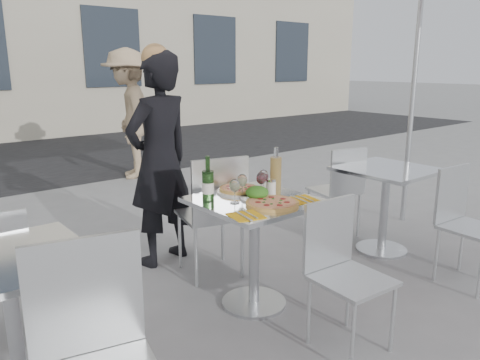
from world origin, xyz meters
TOP-DOWN VIEW (x-y plane):
  - ground at (0.00, 0.00)m, footprint 80.00×80.00m
  - street_asphalt at (0.00, 6.50)m, footprint 24.00×5.00m
  - main_table at (0.00, 0.00)m, footprint 0.72×0.72m
  - side_table_left at (-1.50, 0.00)m, footprint 0.72×0.72m
  - side_table_right at (1.50, 0.00)m, footprint 0.72×0.72m
  - chair_far at (0.04, 0.50)m, footprint 0.53×0.54m
  - chair_near at (0.10, -0.64)m, footprint 0.42×0.43m
  - side_chair_lnear at (-1.38, -0.66)m, footprint 0.53×0.54m
  - side_chair_rfar at (1.48, 0.47)m, footprint 0.48×0.49m
  - side_chair_rnear at (1.45, -0.70)m, footprint 0.43×0.44m
  - woman_diner at (-0.09, 1.05)m, footprint 0.69×0.53m
  - pedestrian_b at (1.11, 3.99)m, footprint 1.09×1.36m
  - pizza_near at (0.00, -0.16)m, footprint 0.33×0.33m
  - pizza_far at (0.04, 0.20)m, footprint 0.31×0.31m
  - salad_plate at (0.01, -0.01)m, footprint 0.22×0.22m
  - wine_bottle at (-0.26, 0.15)m, footprint 0.07×0.08m
  - carafe at (0.31, 0.13)m, footprint 0.08×0.08m
  - sugar_shaker at (0.16, 0.02)m, footprint 0.06×0.06m
  - wineglass_white_a at (-0.15, 0.02)m, footprint 0.07×0.07m
  - wineglass_white_b at (-0.03, 0.09)m, footprint 0.07×0.07m
  - wineglass_red_a at (0.10, 0.05)m, footprint 0.07×0.07m
  - wineglass_red_b at (0.16, 0.09)m, footprint 0.07×0.07m
  - napkin_left at (-0.27, -0.23)m, footprint 0.21×0.21m
  - napkin_right at (0.23, -0.21)m, footprint 0.21×0.21m

SIDE VIEW (x-z plane):
  - ground at x=0.00m, z-range 0.00..0.00m
  - street_asphalt at x=0.00m, z-range 0.00..0.00m
  - chair_near at x=0.10m, z-range 0.08..0.93m
  - side_chair_rnear at x=1.45m, z-range 0.08..0.95m
  - side_chair_rfar at x=1.48m, z-range 0.08..0.95m
  - main_table at x=0.00m, z-range 0.16..0.91m
  - side_table_left at x=-1.50m, z-range 0.16..0.91m
  - side_table_right at x=1.50m, z-range 0.16..0.91m
  - chair_far at x=0.04m, z-range 0.09..1.05m
  - side_chair_lnear at x=-1.38m, z-range 0.09..1.06m
  - napkin_left at x=-0.27m, z-range 0.75..0.76m
  - napkin_right at x=0.23m, z-range 0.75..0.76m
  - pizza_near at x=0.00m, z-range 0.75..0.77m
  - pizza_far at x=0.04m, z-range 0.75..0.78m
  - salad_plate at x=0.01m, z-range 0.74..0.83m
  - sugar_shaker at x=0.16m, z-range 0.75..0.86m
  - woman_diner at x=-0.09m, z-range 0.00..1.71m
  - wineglass_white_a at x=-0.15m, z-range 0.78..0.94m
  - wineglass_white_b at x=-0.03m, z-range 0.78..0.94m
  - wineglass_red_a at x=0.10m, z-range 0.78..0.94m
  - wineglass_red_b at x=0.16m, z-range 0.78..0.94m
  - wine_bottle at x=-0.26m, z-range 0.72..1.01m
  - carafe at x=0.31m, z-range 0.72..1.01m
  - pedestrian_b at x=1.11m, z-range 0.00..1.84m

